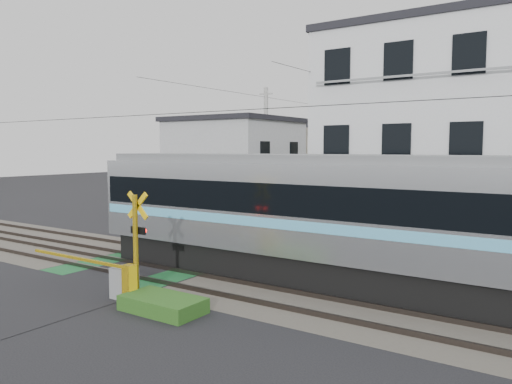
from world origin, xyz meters
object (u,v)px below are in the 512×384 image
Objects in this scene: apartment_block at (456,139)px; crossing_signal_far at (171,226)px; pedestrian at (427,186)px; crossing_signal_near at (125,275)px.

crossing_signal_far is at bearing -152.22° from apartment_block.
crossing_signal_near is at bearing 101.35° from pedestrian.
apartment_block reaches higher than pedestrian.
apartment_block is (11.09, 5.84, 3.94)m from crossing_signal_far.
pedestrian is (-7.08, 22.42, -3.74)m from apartment_block.
crossing_signal_far is 13.14m from apartment_block.
pedestrian is at bearing 107.52° from apartment_block.
crossing_signal_far is 28.54m from pedestrian.
apartment_block reaches higher than crossing_signal_far.
pedestrian is at bearing 81.93° from crossing_signal_far.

